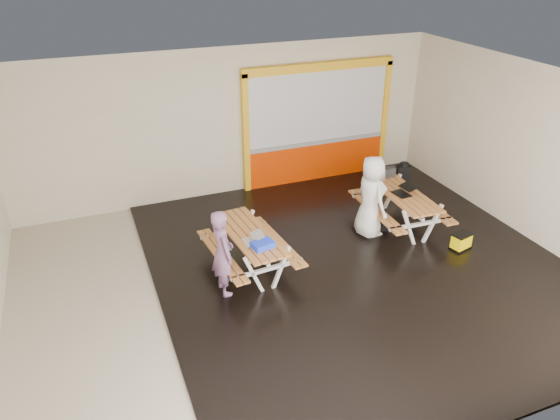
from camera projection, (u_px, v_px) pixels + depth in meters
name	position (u px, v px, depth m)	size (l,w,h in m)	color
room	(300.00, 194.00, 8.91)	(10.02, 8.02, 3.52)	beige
deck	(358.00, 264.00, 10.12)	(7.50, 7.98, 0.05)	black
kiosk	(318.00, 126.00, 13.01)	(3.88, 0.16, 3.00)	#E03500
picnic_table_left	(249.00, 242.00, 9.71)	(1.54, 2.13, 0.81)	#B07034
picnic_table_right	(401.00, 200.00, 11.17)	(1.51, 2.16, 0.84)	#B07034
person_left	(222.00, 252.00, 8.96)	(0.58, 0.38, 1.59)	slate
person_right	(371.00, 197.00, 10.77)	(0.86, 0.56, 1.76)	white
laptop_left	(253.00, 239.00, 9.32)	(0.36, 0.32, 0.15)	silver
laptop_right	(404.00, 191.00, 10.97)	(0.46, 0.41, 0.18)	black
blue_pouch	(263.00, 245.00, 9.15)	(0.37, 0.26, 0.11)	#1E3EF2
toolbox	(384.00, 172.00, 11.74)	(0.46, 0.23, 0.27)	black
backpack	(403.00, 173.00, 12.13)	(0.35, 0.28, 0.51)	black
dark_case	(377.00, 225.00, 11.28)	(0.42, 0.32, 0.16)	black
fluke_bag	(461.00, 241.00, 10.50)	(0.44, 0.34, 0.34)	black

